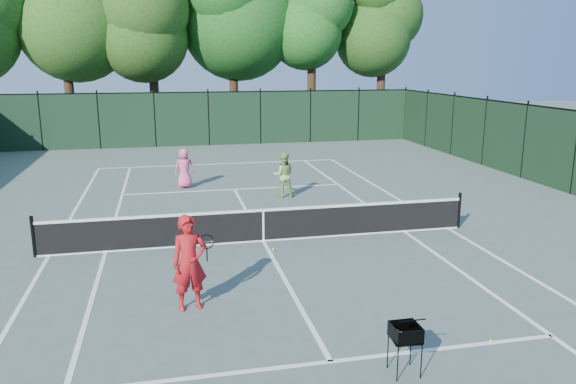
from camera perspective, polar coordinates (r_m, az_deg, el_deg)
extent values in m
plane|color=#4C5C52|center=(15.33, -2.52, -5.01)|extent=(90.00, 90.00, 0.00)
cube|color=white|center=(15.43, -23.13, -5.98)|extent=(0.10, 23.77, 0.01)
cube|color=white|center=(17.09, 15.94, -3.58)|extent=(0.10, 23.77, 0.01)
cube|color=white|center=(15.22, -18.04, -5.81)|extent=(0.10, 23.77, 0.01)
cube|color=white|center=(16.50, 11.74, -3.94)|extent=(0.10, 23.77, 0.01)
cube|color=white|center=(26.78, -6.92, 2.86)|extent=(10.97, 0.10, 0.01)
cube|color=white|center=(9.61, 4.38, -16.79)|extent=(8.23, 0.10, 0.01)
cube|color=white|center=(21.44, -5.47, 0.27)|extent=(8.23, 0.10, 0.01)
cube|color=white|center=(15.33, -2.52, -5.00)|extent=(0.10, 12.80, 0.01)
cube|color=black|center=(15.20, -2.54, -3.39)|extent=(11.60, 0.03, 0.85)
cube|color=white|center=(15.08, -2.55, -1.86)|extent=(11.60, 0.05, 0.07)
cube|color=white|center=(15.33, -2.52, -4.94)|extent=(11.60, 0.05, 0.04)
cube|color=white|center=(15.20, -2.54, -3.39)|extent=(0.05, 0.04, 0.91)
cylinder|color=black|center=(15.34, -24.47, -4.15)|extent=(0.09, 0.09, 1.06)
cylinder|color=black|center=(17.10, 16.99, -1.80)|extent=(0.09, 0.09, 1.06)
cube|color=black|center=(32.61, -8.06, 7.34)|extent=(24.00, 0.05, 3.00)
cylinder|color=black|center=(36.84, -21.26, 8.66)|extent=(0.56, 0.56, 4.80)
cylinder|color=black|center=(36.25, -13.36, 8.74)|extent=(0.56, 0.56, 4.30)
ellipsoid|color=#1F4313|center=(36.27, -13.85, 17.58)|extent=(6.00, 6.00, 9.30)
cylinder|color=black|center=(36.99, -5.51, 9.66)|extent=(0.56, 0.56, 5.00)
cylinder|color=black|center=(37.26, 2.39, 9.42)|extent=(0.56, 0.56, 4.60)
ellipsoid|color=#164F17|center=(37.32, 2.48, 18.44)|extent=(6.20, 6.20, 9.61)
cylinder|color=black|center=(39.30, 9.36, 9.32)|extent=(0.56, 0.56, 4.40)
ellipsoid|color=#1A4012|center=(39.32, 9.68, 17.39)|extent=(5.80, 5.80, 8.99)
imported|color=red|center=(11.19, -9.98, -7.10)|extent=(0.77, 0.58, 1.91)
cylinder|color=black|center=(11.61, -8.23, -6.28)|extent=(0.03, 0.03, 0.30)
torus|color=black|center=(11.53, -8.27, -5.02)|extent=(0.30, 0.10, 0.30)
imported|color=#EA528C|center=(21.87, -10.48, 2.40)|extent=(0.78, 0.55, 1.53)
imported|color=#90BE5F|center=(20.03, -0.47, 1.75)|extent=(0.84, 0.69, 1.60)
cylinder|color=black|center=(9.10, 11.08, -16.79)|extent=(0.02, 0.02, 0.58)
cylinder|color=black|center=(9.25, 13.39, -16.38)|extent=(0.02, 0.02, 0.58)
cylinder|color=black|center=(9.41, 10.11, -15.66)|extent=(0.02, 0.02, 0.58)
cylinder|color=black|center=(9.56, 12.35, -15.30)|extent=(0.02, 0.02, 0.58)
cube|color=black|center=(9.13, 11.86, -13.77)|extent=(0.47, 0.47, 0.24)
sphere|color=yellow|center=(9.17, 11.84, -14.16)|extent=(0.06, 0.06, 0.06)
sphere|color=yellow|center=(9.17, 11.84, -14.16)|extent=(0.06, 0.06, 0.06)
sphere|color=yellow|center=(9.17, 11.84, -14.16)|extent=(0.06, 0.06, 0.06)
sphere|color=yellow|center=(9.17, 11.84, -14.16)|extent=(0.06, 0.06, 0.06)
sphere|color=yellow|center=(9.17, 11.84, -14.16)|extent=(0.06, 0.06, 0.06)
sphere|color=yellow|center=(9.17, 11.84, -14.16)|extent=(0.06, 0.06, 0.06)
sphere|color=yellow|center=(9.17, 11.84, -14.16)|extent=(0.06, 0.06, 0.06)
sphere|color=yellow|center=(9.17, 11.84, -14.16)|extent=(0.06, 0.06, 0.06)
sphere|color=yellow|center=(9.17, 11.84, -14.16)|extent=(0.06, 0.06, 0.06)
sphere|color=yellow|center=(9.17, 11.84, -14.16)|extent=(0.06, 0.06, 0.06)
sphere|color=yellow|center=(9.17, 11.84, -14.16)|extent=(0.06, 0.06, 0.06)
sphere|color=#DDF231|center=(10.71, 19.93, -14.06)|extent=(0.07, 0.07, 0.07)
sphere|color=yellow|center=(14.56, -1.49, -5.87)|extent=(0.07, 0.07, 0.07)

